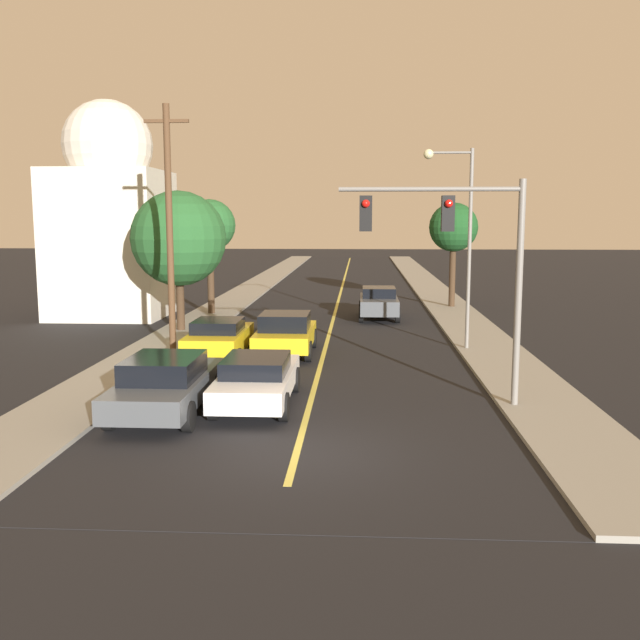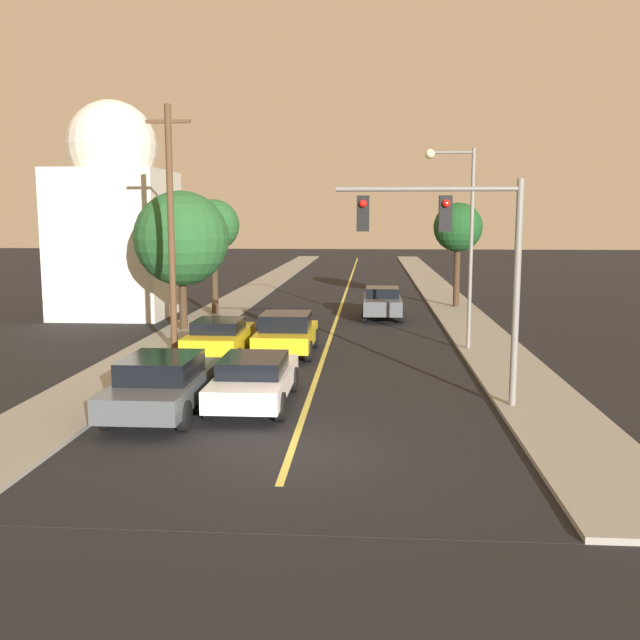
# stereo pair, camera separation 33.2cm
# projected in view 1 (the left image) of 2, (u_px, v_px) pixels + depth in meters

# --- Properties ---
(ground_plane) EXTENTS (200.00, 200.00, 0.00)m
(ground_plane) POSITION_uv_depth(u_px,v_px,m) (297.00, 452.00, 15.13)
(ground_plane) COLOR black
(road_surface) EXTENTS (9.91, 80.00, 0.01)m
(road_surface) POSITION_uv_depth(u_px,v_px,m) (342.00, 288.00, 50.71)
(road_surface) COLOR black
(road_surface) RESTS_ON ground
(sidewalk_left) EXTENTS (2.50, 80.00, 0.12)m
(sidewalk_left) POSITION_uv_depth(u_px,v_px,m) (255.00, 287.00, 51.05)
(sidewalk_left) COLOR gray
(sidewalk_left) RESTS_ON ground
(sidewalk_right) EXTENTS (2.50, 80.00, 0.12)m
(sidewalk_right) POSITION_uv_depth(u_px,v_px,m) (430.00, 287.00, 50.35)
(sidewalk_right) COLOR gray
(sidewalk_right) RESTS_ON ground
(car_near_lane_front) EXTENTS (1.96, 4.79, 1.34)m
(car_near_lane_front) POSITION_uv_depth(u_px,v_px,m) (257.00, 379.00, 18.80)
(car_near_lane_front) COLOR white
(car_near_lane_front) RESTS_ON ground
(car_near_lane_second) EXTENTS (2.09, 4.36, 1.53)m
(car_near_lane_second) POSITION_uv_depth(u_px,v_px,m) (285.00, 333.00, 25.87)
(car_near_lane_second) COLOR gold
(car_near_lane_second) RESTS_ON ground
(car_outer_lane_front) EXTENTS (2.08, 5.00, 1.50)m
(car_outer_lane_front) POSITION_uv_depth(u_px,v_px,m) (166.00, 383.00, 17.99)
(car_outer_lane_front) COLOR #474C51
(car_outer_lane_front) RESTS_ON ground
(car_outer_lane_second) EXTENTS (1.93, 4.25, 1.46)m
(car_outer_lane_second) POSITION_uv_depth(u_px,v_px,m) (219.00, 339.00, 24.72)
(car_outer_lane_second) COLOR gold
(car_outer_lane_second) RESTS_ON ground
(car_far_oncoming) EXTENTS (1.95, 4.29, 1.55)m
(car_far_oncoming) POSITION_uv_depth(u_px,v_px,m) (379.00, 302.00, 35.03)
(car_far_oncoming) COLOR #474C51
(car_far_oncoming) RESTS_ON ground
(traffic_signal_mast) EXTENTS (4.69, 0.42, 5.78)m
(traffic_signal_mast) POSITION_uv_depth(u_px,v_px,m) (459.00, 245.00, 18.07)
(traffic_signal_mast) COLOR slate
(traffic_signal_mast) RESTS_ON ground
(streetlamp_right) EXTENTS (1.82, 0.36, 7.30)m
(streetlamp_right) POSITION_uv_depth(u_px,v_px,m) (459.00, 222.00, 26.00)
(streetlamp_right) COLOR slate
(streetlamp_right) RESTS_ON ground
(utility_pole_left) EXTENTS (1.60, 0.24, 8.79)m
(utility_pole_left) POSITION_uv_depth(u_px,v_px,m) (169.00, 225.00, 25.59)
(utility_pole_left) COLOR #513823
(utility_pole_left) RESTS_ON ground
(tree_left_near) EXTENTS (4.06, 4.06, 5.98)m
(tree_left_near) POSITION_uv_depth(u_px,v_px,m) (179.00, 239.00, 30.42)
(tree_left_near) COLOR #3D2B1C
(tree_left_near) RESTS_ON ground
(tree_left_far) EXTENTS (2.60, 2.60, 5.75)m
(tree_left_far) POSITION_uv_depth(u_px,v_px,m) (210.00, 226.00, 35.74)
(tree_left_far) COLOR #3D2B1C
(tree_left_far) RESTS_ON ground
(tree_right_near) EXTENTS (2.64, 2.64, 5.64)m
(tree_right_near) POSITION_uv_depth(u_px,v_px,m) (453.00, 228.00, 38.57)
(tree_right_near) COLOR #3D2B1C
(tree_right_near) RESTS_ON ground
(domed_building_left) EXTENTS (5.39, 5.39, 10.66)m
(domed_building_left) POSITION_uv_depth(u_px,v_px,m) (111.00, 216.00, 35.47)
(domed_building_left) COLOR beige
(domed_building_left) RESTS_ON ground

